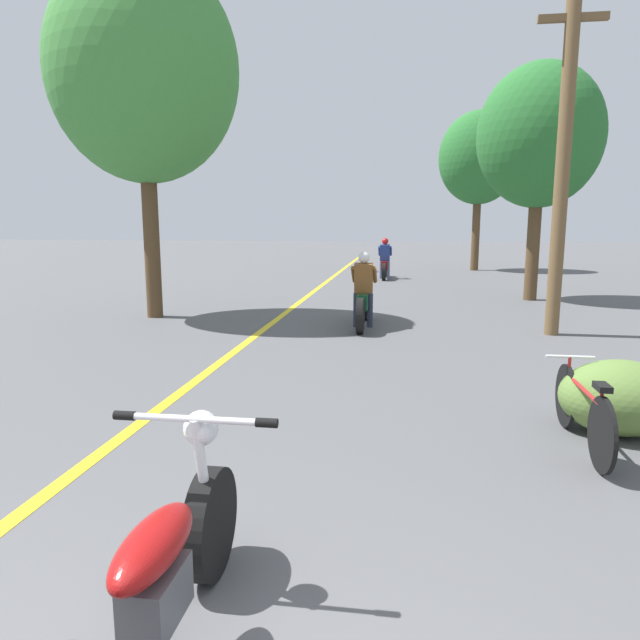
{
  "coord_description": "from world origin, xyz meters",
  "views": [
    {
      "loc": [
        0.84,
        -1.03,
        1.96
      ],
      "look_at": [
        -0.06,
        5.07,
        0.9
      ],
      "focal_mm": 32.0,
      "sensor_mm": 36.0,
      "label": 1
    }
  ],
  "objects_px": {
    "roadside_tree_left": "(143,72)",
    "motorcycle_rider_lead": "(363,299)",
    "utility_pole": "(563,160)",
    "bicycle_parked": "(582,410)",
    "roadside_tree_right_far": "(479,158)",
    "motorcycle_foreground": "(160,579)",
    "motorcycle_rider_far": "(385,263)",
    "roadside_tree_right_near": "(540,137)"
  },
  "relations": [
    {
      "from": "roadside_tree_left",
      "to": "motorcycle_rider_lead",
      "type": "distance_m",
      "value": 6.21
    },
    {
      "from": "utility_pole",
      "to": "bicycle_parked",
      "type": "xyz_separation_m",
      "value": [
        -1.03,
        -5.34,
        -2.67
      ]
    },
    {
      "from": "motorcycle_rider_lead",
      "to": "bicycle_parked",
      "type": "height_order",
      "value": "motorcycle_rider_lead"
    },
    {
      "from": "roadside_tree_right_far",
      "to": "utility_pole",
      "type": "bearing_deg",
      "value": -91.14
    },
    {
      "from": "roadside_tree_left",
      "to": "motorcycle_rider_lead",
      "type": "height_order",
      "value": "roadside_tree_left"
    },
    {
      "from": "roadside_tree_left",
      "to": "motorcycle_foreground",
      "type": "distance_m",
      "value": 10.9
    },
    {
      "from": "motorcycle_rider_far",
      "to": "motorcycle_foreground",
      "type": "bearing_deg",
      "value": -91.14
    },
    {
      "from": "motorcycle_rider_lead",
      "to": "roadside_tree_left",
      "type": "bearing_deg",
      "value": 173.58
    },
    {
      "from": "roadside_tree_left",
      "to": "motorcycle_rider_lead",
      "type": "xyz_separation_m",
      "value": [
        4.41,
        -0.5,
        -4.35
      ]
    },
    {
      "from": "roadside_tree_right_near",
      "to": "motorcycle_rider_far",
      "type": "distance_m",
      "value": 7.3
    },
    {
      "from": "roadside_tree_left",
      "to": "motorcycle_rider_far",
      "type": "relative_size",
      "value": 3.54
    },
    {
      "from": "motorcycle_rider_lead",
      "to": "roadside_tree_right_far",
      "type": "bearing_deg",
      "value": 75.09
    },
    {
      "from": "utility_pole",
      "to": "roadside_tree_right_far",
      "type": "distance_m",
      "value": 14.03
    },
    {
      "from": "utility_pole",
      "to": "roadside_tree_left",
      "type": "distance_m",
      "value": 8.03
    },
    {
      "from": "roadside_tree_right_near",
      "to": "motorcycle_rider_far",
      "type": "height_order",
      "value": "roadside_tree_right_near"
    },
    {
      "from": "roadside_tree_right_far",
      "to": "motorcycle_foreground",
      "type": "xyz_separation_m",
      "value": [
        -3.92,
        -22.2,
        -4.09
      ]
    },
    {
      "from": "roadside_tree_right_near",
      "to": "roadside_tree_left",
      "type": "distance_m",
      "value": 9.27
    },
    {
      "from": "roadside_tree_right_near",
      "to": "motorcycle_rider_far",
      "type": "xyz_separation_m",
      "value": [
        -3.88,
        5.11,
        -3.49
      ]
    },
    {
      "from": "motorcycle_foreground",
      "to": "motorcycle_rider_far",
      "type": "bearing_deg",
      "value": 88.86
    },
    {
      "from": "motorcycle_rider_far",
      "to": "bicycle_parked",
      "type": "height_order",
      "value": "motorcycle_rider_far"
    },
    {
      "from": "utility_pole",
      "to": "roadside_tree_right_near",
      "type": "distance_m",
      "value": 4.86
    },
    {
      "from": "motorcycle_rider_lead",
      "to": "motorcycle_rider_far",
      "type": "xyz_separation_m",
      "value": [
        0.07,
        9.52,
        0.01
      ]
    },
    {
      "from": "motorcycle_rider_lead",
      "to": "motorcycle_rider_far",
      "type": "distance_m",
      "value": 9.52
    },
    {
      "from": "roadside_tree_left",
      "to": "bicycle_parked",
      "type": "xyz_separation_m",
      "value": [
        6.73,
        -6.13,
        -4.54
      ]
    },
    {
      "from": "roadside_tree_left",
      "to": "motorcycle_rider_far",
      "type": "height_order",
      "value": "roadside_tree_left"
    },
    {
      "from": "motorcycle_rider_lead",
      "to": "bicycle_parked",
      "type": "bearing_deg",
      "value": -67.61
    },
    {
      "from": "roadside_tree_left",
      "to": "motorcycle_rider_far",
      "type": "xyz_separation_m",
      "value": [
        4.48,
        9.02,
        -4.34
      ]
    },
    {
      "from": "roadside_tree_right_far",
      "to": "bicycle_parked",
      "type": "distance_m",
      "value": 19.77
    },
    {
      "from": "motorcycle_rider_far",
      "to": "roadside_tree_right_far",
      "type": "bearing_deg",
      "value": 49.25
    },
    {
      "from": "utility_pole",
      "to": "motorcycle_rider_lead",
      "type": "distance_m",
      "value": 4.18
    },
    {
      "from": "roadside_tree_left",
      "to": "bicycle_parked",
      "type": "distance_m",
      "value": 10.18
    },
    {
      "from": "roadside_tree_right_far",
      "to": "motorcycle_rider_far",
      "type": "relative_size",
      "value": 3.2
    },
    {
      "from": "utility_pole",
      "to": "roadside_tree_right_far",
      "type": "relative_size",
      "value": 0.91
    },
    {
      "from": "roadside_tree_left",
      "to": "bicycle_parked",
      "type": "height_order",
      "value": "roadside_tree_left"
    },
    {
      "from": "motorcycle_rider_lead",
      "to": "motorcycle_rider_far",
      "type": "relative_size",
      "value": 1.06
    },
    {
      "from": "roadside_tree_left",
      "to": "motorcycle_rider_lead",
      "type": "bearing_deg",
      "value": -6.42
    },
    {
      "from": "utility_pole",
      "to": "roadside_tree_left",
      "type": "height_order",
      "value": "roadside_tree_left"
    },
    {
      "from": "bicycle_parked",
      "to": "roadside_tree_right_near",
      "type": "bearing_deg",
      "value": 80.75
    },
    {
      "from": "roadside_tree_right_far",
      "to": "motorcycle_foreground",
      "type": "bearing_deg",
      "value": -100.01
    },
    {
      "from": "roadside_tree_right_far",
      "to": "motorcycle_rider_lead",
      "type": "xyz_separation_m",
      "value": [
        -3.63,
        -13.65,
        -3.97
      ]
    },
    {
      "from": "motorcycle_rider_lead",
      "to": "roadside_tree_right_near",
      "type": "bearing_deg",
      "value": 48.07
    },
    {
      "from": "motorcycle_foreground",
      "to": "roadside_tree_left",
      "type": "bearing_deg",
      "value": 114.49
    }
  ]
}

